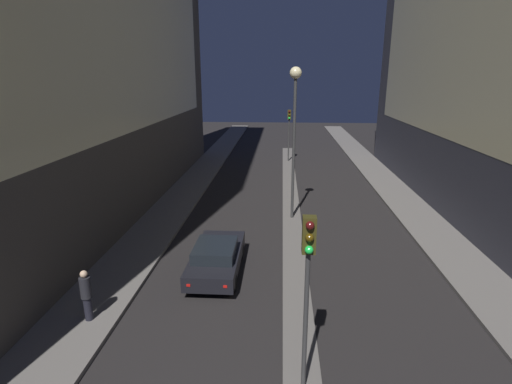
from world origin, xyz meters
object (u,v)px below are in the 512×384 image
(car_left_lane, at_px, (217,257))
(traffic_light_near, at_px, (308,268))
(street_lamp, at_px, (295,108))
(pedestrian_on_left_sidewalk, at_px, (86,294))
(traffic_light_mid, at_px, (289,124))

(car_left_lane, bearing_deg, traffic_light_near, -62.83)
(traffic_light_near, xyz_separation_m, street_lamp, (0.00, 13.19, 2.68))
(car_left_lane, relative_size, pedestrian_on_left_sidewalk, 2.59)
(traffic_light_near, relative_size, car_left_lane, 1.03)
(pedestrian_on_left_sidewalk, bearing_deg, street_lamp, 56.42)
(traffic_light_near, xyz_separation_m, car_left_lane, (-3.30, 6.43, -2.90))
(traffic_light_mid, bearing_deg, pedestrian_on_left_sidewalk, -104.88)
(traffic_light_mid, bearing_deg, car_left_lane, -98.32)
(traffic_light_near, xyz_separation_m, traffic_light_mid, (0.00, 29.02, 0.00))
(traffic_light_mid, xyz_separation_m, pedestrian_on_left_sidewalk, (-7.01, -26.39, -2.52))
(traffic_light_near, relative_size, traffic_light_mid, 1.00)
(traffic_light_near, bearing_deg, pedestrian_on_left_sidewalk, 159.46)
(street_lamp, bearing_deg, pedestrian_on_left_sidewalk, -123.58)
(traffic_light_mid, bearing_deg, street_lamp, -90.00)
(traffic_light_near, distance_m, pedestrian_on_left_sidewalk, 7.90)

